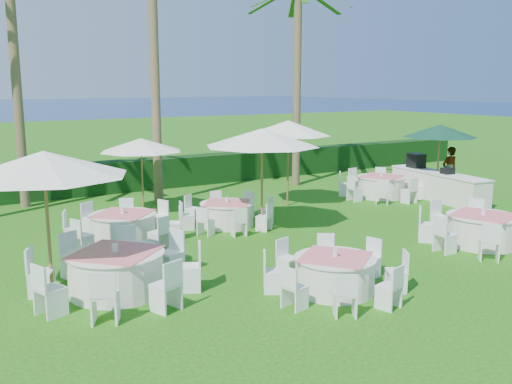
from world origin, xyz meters
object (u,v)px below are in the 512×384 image
umbrella_b (262,138)px  umbrella_d (288,128)px  umbrella_c (141,145)px  banquet_table_c (482,229)px  banquet_table_f (381,186)px  umbrella_a (44,164)px  banquet_table_a (116,271)px  banquet_table_e (227,214)px  banquet_table_d (123,227)px  umbrella_green (440,131)px  staff_person (449,170)px  buffet_table (437,185)px  banquet_table_b (335,273)px

umbrella_b → umbrella_d: umbrella_d is taller
umbrella_c → umbrella_d: umbrella_d is taller
banquet_table_c → umbrella_b: umbrella_b is taller
banquet_table_f → umbrella_a: 13.52m
banquet_table_a → banquet_table_e: size_ratio=1.19×
banquet_table_c → banquet_table_a: bearing=170.2°
umbrella_a → umbrella_d: 9.97m
umbrella_c → banquet_table_a: bearing=-114.8°
banquet_table_d → umbrella_green: (11.94, -0.21, 2.07)m
banquet_table_e → umbrella_a: umbrella_a is taller
staff_person → banquet_table_e: bearing=5.6°
banquet_table_e → umbrella_a: (-5.70, -3.07, 2.26)m
umbrella_b → buffet_table: umbrella_b is taller
banquet_table_f → umbrella_a: size_ratio=0.96×
umbrella_a → banquet_table_e: bearing=28.3°
umbrella_a → umbrella_green: bearing=11.1°
banquet_table_e → umbrella_c: (-1.52, 2.92, 1.86)m
umbrella_d → umbrella_green: 5.83m
staff_person → umbrella_green: bearing=19.5°
banquet_table_b → banquet_table_c: banquet_table_c is taller
umbrella_c → banquet_table_d: bearing=-119.4°
banquet_table_b → umbrella_d: 8.71m
banquet_table_a → umbrella_b: size_ratio=1.02×
staff_person → banquet_table_c: bearing=52.3°
umbrella_a → umbrella_d: bearing=27.0°
banquet_table_a → banquet_table_b: (3.78, -2.25, -0.06)m
umbrella_b → banquet_table_e: bearing=125.1°
banquet_table_f → banquet_table_c: bearing=-110.8°
umbrella_d → buffet_table: size_ratio=0.66×
umbrella_d → staff_person: (6.50, -1.47, -1.78)m
banquet_table_c → umbrella_c: (-6.21, 8.21, 1.81)m
banquet_table_c → banquet_table_d: 9.47m
banquet_table_d → banquet_table_f: 10.27m
banquet_table_f → umbrella_green: size_ratio=1.16×
banquet_table_c → banquet_table_e: 7.07m
banquet_table_a → banquet_table_b: 4.40m
banquet_table_b → umbrella_b: (1.43, 5.04, 2.28)m
banquet_table_b → banquet_table_c: size_ratio=0.90×
banquet_table_b → banquet_table_f: 10.40m
banquet_table_a → umbrella_b: (5.21, 2.78, 2.22)m
umbrella_green → buffet_table: bearing=-136.7°
banquet_table_e → banquet_table_b: bearing=-97.6°
banquet_table_a → banquet_table_d: bearing=69.2°
banquet_table_d → umbrella_d: 6.93m
banquet_table_d → buffet_table: 11.67m
banquet_table_b → banquet_table_f: (7.83, 6.84, 0.03)m
banquet_table_c → umbrella_a: bearing=167.9°
banquet_table_c → banquet_table_f: banquet_table_c is taller
banquet_table_f → umbrella_d: size_ratio=1.06×
banquet_table_b → banquet_table_d: (-2.39, 5.91, 0.02)m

